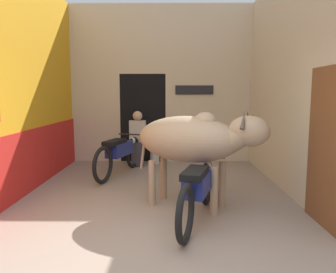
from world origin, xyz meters
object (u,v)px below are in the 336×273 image
Objects in this scene: shopkeeper_seated at (138,137)px; motorcycle_far at (119,153)px; motorcycle_near at (198,188)px; cow at (194,139)px; plastic_stool at (155,154)px.

motorcycle_far is at bearing -107.53° from shopkeeper_seated.
motorcycle_far reaches higher than motorcycle_near.
cow is 3.21m from shopkeeper_seated.
motorcycle_near is at bearing -60.29° from motorcycle_far.
motorcycle_near is 3.84m from plastic_stool.
plastic_stool is at bearing 59.22° from motorcycle_far.
motorcycle_far is (-1.46, 2.03, -0.58)m from cow.
cow is at bearing 91.35° from motorcycle_near.
cow is 0.81m from motorcycle_near.
cow is at bearing -76.72° from plastic_stool.
plastic_stool is at bearing 30.01° from shopkeeper_seated.
plastic_stool is (0.70, 1.18, -0.23)m from motorcycle_far.
motorcycle_far is 1.39m from plastic_stool.
motorcycle_near is (0.01, -0.55, -0.59)m from cow.
cow is 3.39m from plastic_stool.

